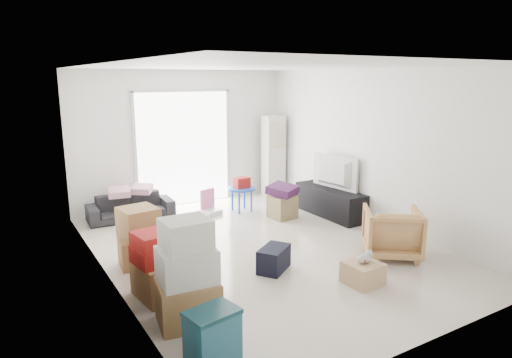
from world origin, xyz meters
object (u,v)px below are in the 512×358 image
at_px(ac_tower, 273,156).
at_px(tv_console, 330,202).
at_px(storage_bins, 213,338).
at_px(sofa, 130,203).
at_px(ottoman, 282,207).
at_px(armchair, 392,230).
at_px(television, 331,185).
at_px(kids_table, 242,187).
at_px(wood_crate, 363,273).

bearing_deg(ac_tower, tv_console, -88.47).
height_order(ac_tower, storage_bins, ac_tower).
bearing_deg(sofa, ac_tower, 5.92).
xyz_separation_m(sofa, ottoman, (2.42, -1.38, -0.09)).
bearing_deg(tv_console, sofa, 152.28).
height_order(sofa, storage_bins, sofa).
relative_size(armchair, storage_bins, 1.47).
bearing_deg(sofa, television, -24.46).
bearing_deg(television, ac_tower, -4.84).
bearing_deg(kids_table, ac_tower, 31.89).
bearing_deg(kids_table, tv_console, -40.75).
relative_size(television, armchair, 1.36).
relative_size(tv_console, wood_crate, 3.74).
relative_size(armchair, kids_table, 1.17).
xyz_separation_m(armchair, kids_table, (-0.74, 3.12, 0.09)).
height_order(television, ottoman, television).
distance_m(kids_table, wood_crate, 3.62).
bearing_deg(kids_table, television, -40.75).
distance_m(ac_tower, ottoman, 1.85).
relative_size(ac_tower, ottoman, 4.11).
height_order(sofa, ottoman, sofa).
relative_size(tv_console, sofa, 1.02).
relative_size(television, storage_bins, 2.00).
distance_m(television, ottoman, 0.99).
distance_m(ac_tower, armchair, 3.95).
relative_size(tv_console, television, 1.46).
distance_m(sofa, ottoman, 2.79).
bearing_deg(television, armchair, 158.49).
height_order(storage_bins, ottoman, storage_bins).
relative_size(television, ottoman, 2.51).
distance_m(ac_tower, storage_bins, 6.25).
bearing_deg(tv_console, storage_bins, -142.26).
xyz_separation_m(ottoman, kids_table, (-0.43, 0.77, 0.27)).
xyz_separation_m(armchair, wood_crate, (-1.01, -0.47, -0.26)).
relative_size(sofa, storage_bins, 2.86).
bearing_deg(television, sofa, 55.91).
bearing_deg(storage_bins, kids_table, 57.58).
xyz_separation_m(sofa, armchair, (2.73, -3.74, 0.10)).
relative_size(tv_console, kids_table, 2.32).
bearing_deg(storage_bins, sofa, 82.48).
height_order(ac_tower, wood_crate, ac_tower).
bearing_deg(sofa, kids_table, -13.92).
bearing_deg(wood_crate, television, 57.99).
bearing_deg(tv_console, ottoman, 158.49).
height_order(storage_bins, kids_table, kids_table).
relative_size(sofa, ottoman, 3.59).
relative_size(armchair, wood_crate, 1.89).
xyz_separation_m(television, sofa, (-3.27, 1.72, -0.29)).
relative_size(ottoman, kids_table, 0.63).
height_order(ac_tower, tv_console, ac_tower).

